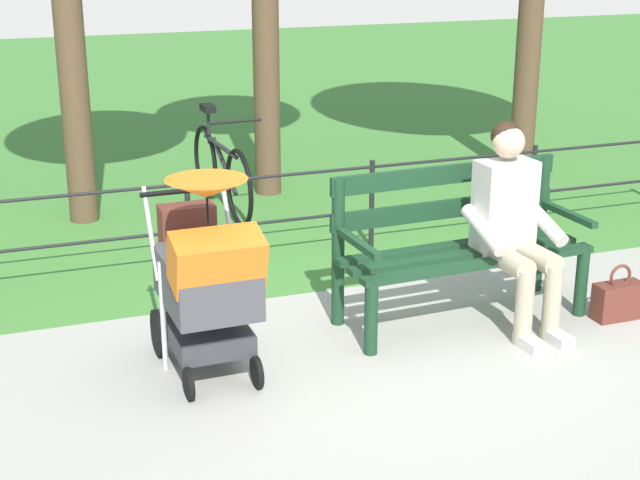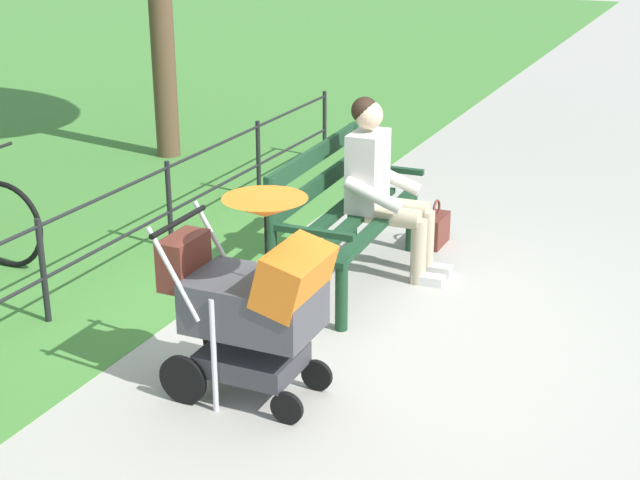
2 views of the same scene
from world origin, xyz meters
name	(u,v)px [view 2 (image 2 of 2)]	position (x,y,z in m)	size (l,w,h in m)	color
ground_plane	(311,320)	(0.00, 0.00, 0.00)	(60.00, 60.00, 0.00)	#ADA89E
park_bench	(338,209)	(-0.69, -0.12, 0.53)	(1.62, 0.67, 0.96)	#193D23
person_on_bench	(382,182)	(-0.96, 0.11, 0.68)	(0.55, 0.74, 1.28)	tan
stroller	(255,297)	(0.99, 0.14, 0.59)	(0.52, 0.90, 1.15)	black
handbag	(436,229)	(-1.65, 0.30, 0.13)	(0.32, 0.14, 0.37)	brown
park_fence	(111,226)	(0.00, -1.53, 0.42)	(7.23, 0.04, 0.70)	black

